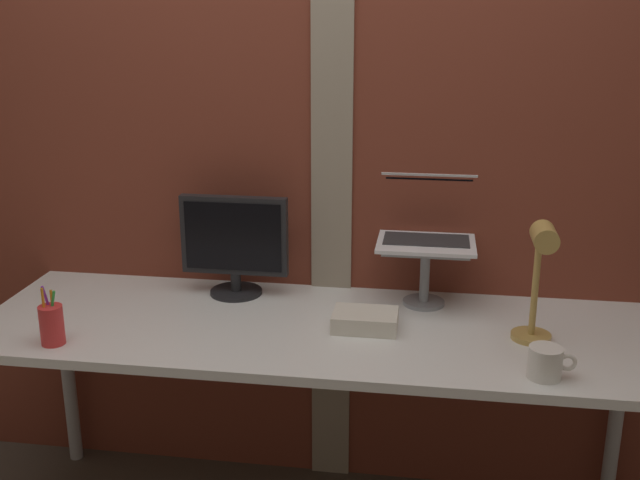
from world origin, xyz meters
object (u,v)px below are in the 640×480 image
Objects in this scene: monitor at (234,241)px; coffee_mug at (546,362)px; laptop at (427,223)px; pen_cup at (52,324)px; desk_lamp at (540,270)px.

coffee_mug is (0.98, -0.48, -0.15)m from monitor.
monitor is at bearing 154.01° from coffee_mug.
laptop is at bearing 121.27° from coffee_mug.
laptop is at bearing 27.10° from pen_cup.
desk_lamp is at bearing -47.49° from laptop.
coffee_mug is at bearing -87.19° from desk_lamp.
desk_lamp is 1.43m from pen_cup.
desk_lamp is at bearing 7.98° from pen_cup.
desk_lamp reaches higher than pen_cup.
monitor is 0.66m from pen_cup.
pen_cup is 1.39× the size of coffee_mug.
monitor is at bearing 47.98° from pen_cup.
laptop reaches higher than desk_lamp.
monitor is at bearing -173.55° from laptop.
desk_lamp is 2.14× the size of pen_cup.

